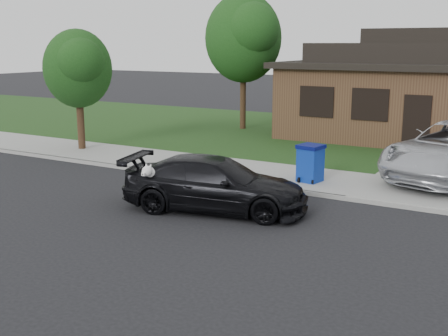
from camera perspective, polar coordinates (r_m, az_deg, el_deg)
The scene contains 9 objects.
ground at distance 14.20m, azimuth -6.94°, elevation -4.55°, with size 120.00×120.00×0.00m, color black.
sidewalk at distance 18.29m, azimuth 2.49°, elevation -0.41°, with size 60.00×3.00×0.12m, color gray.
curb at distance 17.01m, azimuth 0.15°, elevation -1.39°, with size 60.00×0.12×0.12m, color gray.
lawn at distance 25.52m, azimuth 10.87°, elevation 3.08°, with size 60.00×13.00×0.13m, color #193814.
sedan at distance 14.17m, azimuth -0.93°, elevation -1.64°, with size 5.00×2.93×1.36m.
recycling_bin at distance 16.87m, azimuth 8.76°, elevation 0.52°, with size 0.78×0.78×1.11m.
house at distance 26.23m, azimuth 20.87°, elevation 7.30°, with size 12.60×8.60×4.65m.
tree_0 at distance 26.82m, azimuth 2.17°, elevation 13.21°, with size 3.78×3.60×6.34m.
tree_2 at distance 22.32m, azimuth -14.59°, elevation 9.86°, with size 2.73×2.60×4.59m.
Camera 1 is at (8.23, -10.81, 4.14)m, focal length 45.00 mm.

